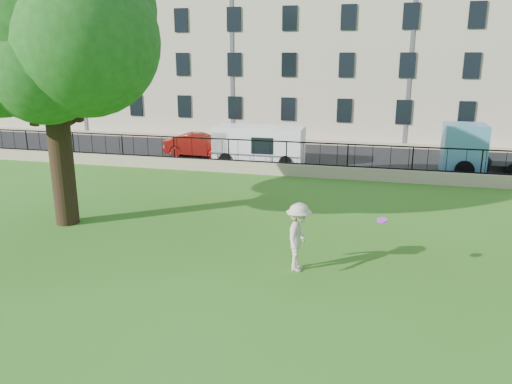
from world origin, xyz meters
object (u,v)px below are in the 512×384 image
(man, at_px, (299,237))
(white_van, at_px, (259,145))
(red_sedan, at_px, (200,145))
(tree, at_px, (45,23))
(blue_truck, at_px, (508,151))
(frisbee, at_px, (382,220))

(man, distance_m, white_van, 14.28)
(red_sedan, bearing_deg, tree, -178.53)
(white_van, xyz_separation_m, blue_truck, (12.55, 0.00, 0.24))
(man, bearing_deg, red_sedan, 31.15)
(frisbee, relative_size, red_sedan, 0.07)
(red_sedan, distance_m, white_van, 4.00)
(red_sedan, xyz_separation_m, white_van, (3.86, -1.00, 0.35))
(man, bearing_deg, tree, 78.31)
(tree, height_order, man, tree)
(tree, relative_size, frisbee, 37.86)
(man, relative_size, white_van, 0.40)
(man, xyz_separation_m, red_sedan, (-8.36, 14.55, -0.29))
(frisbee, bearing_deg, tree, 170.92)
(tree, xyz_separation_m, frisbee, (11.01, -1.76, -5.26))
(man, xyz_separation_m, white_van, (-4.50, 13.55, 0.06))
(red_sedan, xyz_separation_m, blue_truck, (16.41, -1.00, 0.59))
(red_sedan, bearing_deg, blue_truck, -89.96)
(tree, height_order, white_van, tree)
(man, height_order, frisbee, man)
(red_sedan, height_order, white_van, white_van)
(red_sedan, distance_m, blue_truck, 16.45)
(white_van, distance_m, blue_truck, 12.55)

